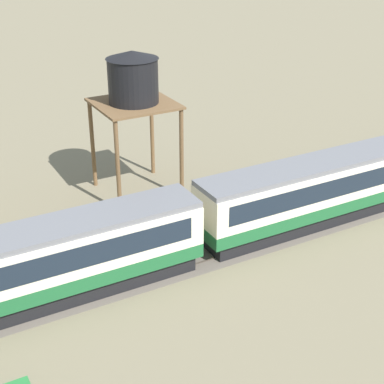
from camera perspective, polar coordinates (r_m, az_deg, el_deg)
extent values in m
cube|color=#1E6033|center=(38.37, 13.43, -0.60)|extent=(18.91, 2.91, 0.80)
cube|color=beige|center=(37.76, 13.65, 1.41)|extent=(18.91, 2.91, 2.15)
cube|color=#192330|center=(37.71, 13.67, 1.55)|extent=(17.40, 2.95, 1.21)
cube|color=slate|center=(37.28, 13.85, 3.12)|extent=(18.91, 2.74, 0.30)
cube|color=black|center=(38.75, 13.30, -1.71)|extent=(18.15, 2.50, 0.88)
cylinder|color=black|center=(34.73, 6.29, -4.56)|extent=(0.90, 0.18, 0.90)
cylinder|color=black|center=(35.75, 4.99, -3.55)|extent=(0.90, 0.18, 0.90)
cube|color=#1E6033|center=(30.28, -16.22, -8.70)|extent=(18.91, 2.91, 0.80)
cube|color=beige|center=(29.49, -16.57, -6.33)|extent=(18.91, 2.91, 2.15)
cube|color=#192330|center=(29.43, -16.59, -6.16)|extent=(17.40, 2.95, 1.21)
cube|color=slate|center=(28.87, -16.87, -4.27)|extent=(18.91, 2.74, 0.30)
cube|color=black|center=(30.75, -16.02, -9.99)|extent=(18.15, 2.50, 0.88)
cylinder|color=black|center=(31.66, -4.66, -7.80)|extent=(0.90, 0.18, 0.90)
cylinder|color=black|center=(32.77, -5.72, -6.57)|extent=(0.90, 0.18, 0.90)
cube|color=#665B51|center=(32.19, -6.54, -8.22)|extent=(134.41, 3.60, 0.01)
cube|color=#4C4238|center=(31.63, -6.02, -8.84)|extent=(134.41, 0.12, 0.04)
cube|color=#4C4238|center=(32.74, -7.03, -7.57)|extent=(134.41, 0.12, 0.04)
cylinder|color=brown|center=(43.09, -3.89, 5.71)|extent=(0.28, 0.28, 6.26)
cylinder|color=brown|center=(41.50, -9.62, 4.58)|extent=(0.28, 0.28, 6.26)
cylinder|color=brown|center=(39.27, -1.02, 3.70)|extent=(0.28, 0.28, 6.26)
cylinder|color=brown|center=(37.52, -7.20, 2.39)|extent=(0.28, 0.28, 6.26)
cube|color=brown|center=(39.20, -5.63, 8.52)|extent=(5.07, 5.07, 0.16)
cylinder|color=black|center=(38.77, -5.73, 10.68)|extent=(3.26, 3.26, 2.90)
cone|color=black|center=(38.36, -5.85, 13.13)|extent=(3.43, 3.43, 0.50)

